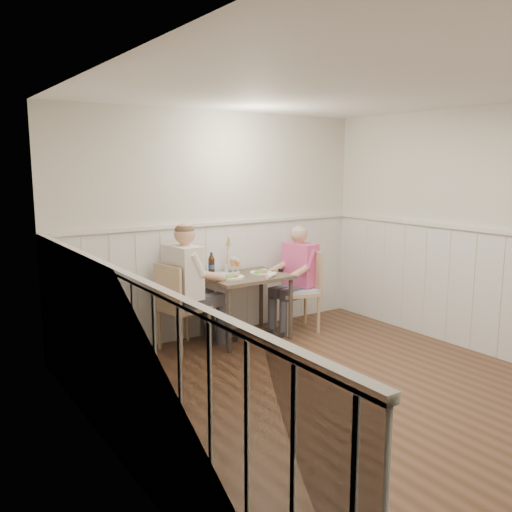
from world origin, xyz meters
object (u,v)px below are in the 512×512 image
(chair_right, at_px, (302,287))
(man_in_pink, at_px, (298,285))
(diner_cream, at_px, (187,296))
(grass_vase, at_px, (226,256))
(dining_table, at_px, (246,284))
(beer_bottle, at_px, (211,265))
(chair_left, at_px, (179,304))

(chair_right, xyz_separation_m, man_in_pink, (-0.01, 0.07, 0.01))
(diner_cream, relative_size, grass_vase, 3.22)
(dining_table, xyz_separation_m, man_in_pink, (0.74, -0.01, -0.11))
(chair_right, relative_size, beer_bottle, 3.69)
(dining_table, xyz_separation_m, chair_right, (0.74, -0.09, -0.12))
(chair_right, distance_m, man_in_pink, 0.07)
(beer_bottle, bearing_deg, chair_left, -162.98)
(chair_right, height_order, man_in_pink, man_in_pink)
(dining_table, bearing_deg, chair_left, 175.78)
(dining_table, height_order, chair_right, chair_right)
(beer_bottle, bearing_deg, dining_table, -31.95)
(man_in_pink, height_order, beer_bottle, man_in_pink)
(grass_vase, bearing_deg, chair_left, -164.15)
(dining_table, distance_m, chair_left, 0.83)
(chair_right, relative_size, diner_cream, 0.69)
(man_in_pink, xyz_separation_m, diner_cream, (-1.47, 0.06, 0.05))
(diner_cream, xyz_separation_m, grass_vase, (0.63, 0.22, 0.35))
(chair_left, relative_size, man_in_pink, 0.74)
(diner_cream, bearing_deg, man_in_pink, -2.35)
(chair_left, xyz_separation_m, man_in_pink, (1.56, -0.07, 0.02))
(man_in_pink, xyz_separation_m, beer_bottle, (-1.07, 0.22, 0.32))
(man_in_pink, bearing_deg, beer_bottle, 168.23)
(grass_vase, bearing_deg, chair_right, -22.56)
(chair_right, bearing_deg, chair_left, 174.57)
(dining_table, relative_size, grass_vase, 2.11)
(chair_left, distance_m, grass_vase, 0.86)
(chair_right, height_order, grass_vase, grass_vase)
(man_in_pink, xyz_separation_m, grass_vase, (-0.84, 0.28, 0.40))
(diner_cream, distance_m, grass_vase, 0.76)
(dining_table, relative_size, man_in_pink, 0.71)
(chair_right, relative_size, man_in_pink, 0.75)
(diner_cream, bearing_deg, beer_bottle, 22.21)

